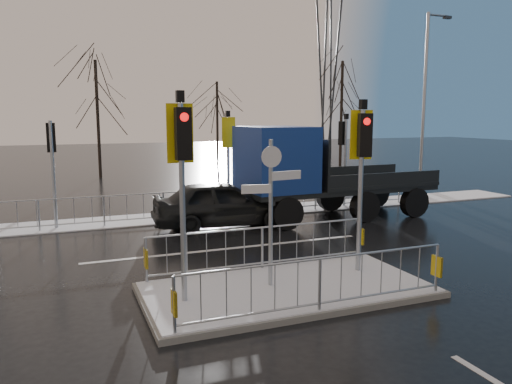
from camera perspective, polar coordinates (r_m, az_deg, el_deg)
name	(u,v)px	position (r m, az deg, el deg)	size (l,w,h in m)	color
ground	(287,293)	(10.73, 3.58, -11.43)	(120.00, 120.00, 0.00)	black
snow_verge	(188,216)	(18.59, -7.83, -2.76)	(30.00, 2.00, 0.04)	white
lane_markings	(294,298)	(10.45, 4.38, -11.99)	(8.00, 11.38, 0.01)	silver
traffic_island	(287,275)	(10.61, 3.52, -9.44)	(6.00, 3.04, 4.15)	slate
far_kerb_fixtures	(198,191)	(18.00, -6.59, 0.12)	(18.00, 0.65, 3.83)	#9BA2A9
car_far_lane	(222,204)	(16.67, -3.85, -1.33)	(1.86, 4.63, 1.58)	black
flatbed_truck	(302,171)	(17.64, 5.23, 2.43)	(7.24, 2.78, 3.33)	black
tree_far_a	(97,96)	(31.20, -17.74, 10.40)	(3.75, 3.75, 7.08)	black
tree_far_b	(217,108)	(34.68, -4.46, 9.51)	(3.25, 3.25, 6.14)	black
tree_far_c	(342,94)	(35.27, 9.78, 10.97)	(4.00, 4.00, 7.55)	black
street_lamp_right	(426,99)	(23.07, 18.82, 10.00)	(1.25, 0.18, 8.00)	#9BA2A9
pylon_wires	(317,29)	(45.08, 7.00, 18.04)	(70.00, 2.38, 19.97)	#2D3033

